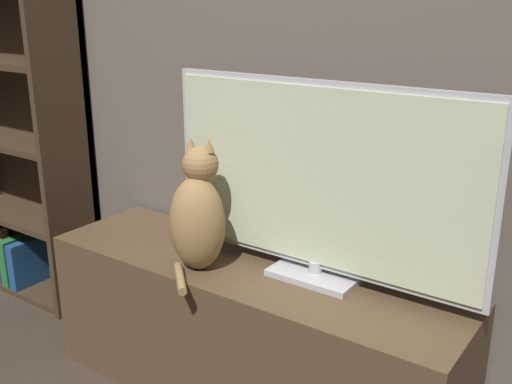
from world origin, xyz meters
name	(u,v)px	position (x,y,z in m)	size (l,w,h in m)	color
wall_back	(293,30)	(0.00, 1.22, 1.30)	(4.80, 0.05, 2.60)	#60564C
tv_stand	(248,334)	(0.00, 0.96, 0.26)	(1.52, 0.44, 0.53)	brown
tv	(319,182)	(0.23, 1.02, 0.85)	(1.10, 0.17, 0.64)	#B7B7BC
cat	(198,216)	(-0.13, 0.86, 0.72)	(0.22, 0.30, 0.44)	#997547
bookshelf	(23,155)	(-1.44, 1.09, 0.68)	(0.77, 0.28, 1.51)	#3D2D1E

